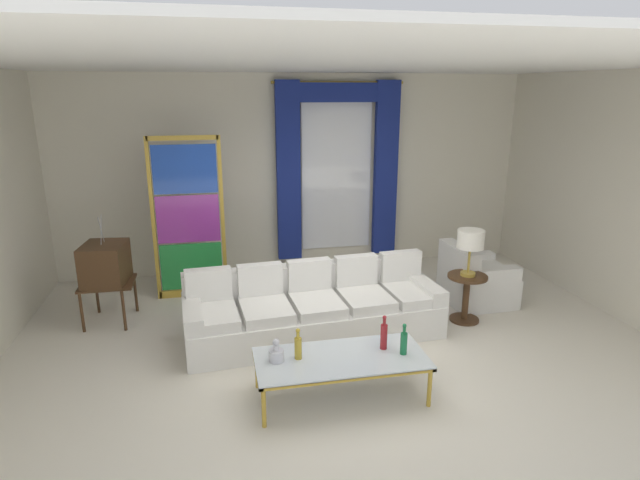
{
  "coord_description": "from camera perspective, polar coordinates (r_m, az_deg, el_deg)",
  "views": [
    {
      "loc": [
        -1.27,
        -4.9,
        2.77
      ],
      "look_at": [
        -0.06,
        0.9,
        1.05
      ],
      "focal_mm": 29.27,
      "sensor_mm": 36.0,
      "label": 1
    }
  ],
  "objects": [
    {
      "name": "stained_glass_divider",
      "position": [
        7.19,
        -14.18,
        1.91
      ],
      "size": [
        0.95,
        0.05,
        2.2
      ],
      "color": "gold",
      "rests_on": "ground"
    },
    {
      "name": "armchair_white",
      "position": [
        7.3,
        16.48,
        -4.4
      ],
      "size": [
        0.84,
        0.84,
        0.8
      ],
      "color": "white",
      "rests_on": "ground"
    },
    {
      "name": "vintage_tv",
      "position": [
        6.79,
        -22.43,
        -2.59
      ],
      "size": [
        0.62,
        0.65,
        1.35
      ],
      "color": "#472D19",
      "rests_on": "ground"
    },
    {
      "name": "peacock_figurine",
      "position": [
        7.0,
        -9.53,
        -5.4
      ],
      "size": [
        0.44,
        0.6,
        0.5
      ],
      "color": "beige",
      "rests_on": "ground"
    },
    {
      "name": "bottle_crystal_tall",
      "position": [
        5.01,
        6.99,
        -10.29
      ],
      "size": [
        0.07,
        0.07,
        0.34
      ],
      "color": "maroon",
      "rests_on": "coffee_table"
    },
    {
      "name": "bottle_blue_decanter",
      "position": [
        4.81,
        -4.8,
        -12.29
      ],
      "size": [
        0.14,
        0.14,
        0.22
      ],
      "color": "silver",
      "rests_on": "coffee_table"
    },
    {
      "name": "curtained_window",
      "position": [
        8.09,
        1.97,
        8.88
      ],
      "size": [
        2.0,
        0.17,
        2.7
      ],
      "color": "white",
      "rests_on": "ground"
    },
    {
      "name": "ground_plane",
      "position": [
        5.77,
        2.47,
        -12.52
      ],
      "size": [
        16.0,
        16.0,
        0.0
      ],
      "primitive_type": "plane",
      "color": "silver"
    },
    {
      "name": "table_lamp_brass",
      "position": [
        6.45,
        16.14,
        -0.12
      ],
      "size": [
        0.32,
        0.32,
        0.57
      ],
      "color": "#B29338",
      "rests_on": "round_side_table"
    },
    {
      "name": "round_side_table",
      "position": [
        6.67,
        15.68,
        -5.68
      ],
      "size": [
        0.48,
        0.48,
        0.59
      ],
      "color": "#472D19",
      "rests_on": "ground"
    },
    {
      "name": "wall_rear",
      "position": [
        8.16,
        -2.69,
        7.23
      ],
      "size": [
        8.0,
        0.12,
        3.0
      ],
      "primitive_type": "cube",
      "color": "silver",
      "rests_on": "ground"
    },
    {
      "name": "bottle_amber_squat",
      "position": [
        4.82,
        -2.41,
        -11.57
      ],
      "size": [
        0.07,
        0.07,
        0.3
      ],
      "color": "gold",
      "rests_on": "coffee_table"
    },
    {
      "name": "bottle_ruby_flask",
      "position": [
        4.95,
        9.15,
        -10.94
      ],
      "size": [
        0.06,
        0.06,
        0.3
      ],
      "color": "#196B3D",
      "rests_on": "coffee_table"
    },
    {
      "name": "ceiling_slab",
      "position": [
        5.84,
        0.83,
        18.64
      ],
      "size": [
        8.0,
        7.6,
        0.04
      ],
      "primitive_type": "cube",
      "color": "white"
    },
    {
      "name": "couch_white_long",
      "position": [
        6.11,
        -0.77,
        -7.62
      ],
      "size": [
        2.97,
        1.13,
        0.86
      ],
      "color": "white",
      "rests_on": "ground"
    },
    {
      "name": "coffee_table",
      "position": [
        4.91,
        2.3,
        -12.97
      ],
      "size": [
        1.57,
        0.71,
        0.41
      ],
      "color": "silver",
      "rests_on": "ground"
    },
    {
      "name": "wall_right",
      "position": [
        7.49,
        29.72,
        4.3
      ],
      "size": [
        0.12,
        7.0,
        3.0
      ],
      "primitive_type": "cube",
      "color": "silver",
      "rests_on": "ground"
    }
  ]
}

